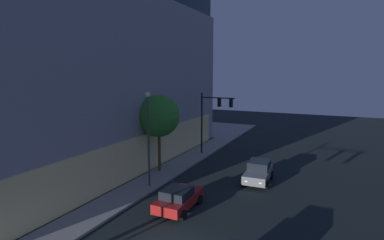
# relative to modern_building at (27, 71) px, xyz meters

# --- Properties ---
(modern_building) EXTENTS (32.60, 31.47, 18.66)m
(modern_building) POSITION_rel_modern_building_xyz_m (0.00, 0.00, 0.00)
(modern_building) COLOR #4C4C51
(modern_building) RESTS_ON ground
(traffic_light_far_corner) EXTENTS (0.36, 3.85, 6.77)m
(traffic_light_far_corner) POSITION_rel_modern_building_xyz_m (7.84, -18.78, -4.40)
(traffic_light_far_corner) COLOR black
(traffic_light_far_corner) RESTS_ON sidewalk_corner
(street_lamp_sidewalk) EXTENTS (0.44, 0.44, 7.51)m
(street_lamp_sidewalk) POSITION_rel_modern_building_xyz_m (-3.29, -17.71, -4.36)
(street_lamp_sidewalk) COLOR #434343
(street_lamp_sidewalk) RESTS_ON sidewalk_corner
(sidewalk_tree) EXTENTS (3.80, 3.80, 6.99)m
(sidewalk_tree) POSITION_rel_modern_building_xyz_m (0.45, -16.40, -4.04)
(sidewalk_tree) COLOR brown
(sidewalk_tree) RESTS_ON sidewalk_corner
(car_red) EXTENTS (4.24, 2.17, 1.53)m
(car_red) POSITION_rel_modern_building_xyz_m (-5.84, -21.69, -8.49)
(car_red) COLOR maroon
(car_red) RESTS_ON ground
(car_grey) EXTENTS (4.29, 2.24, 1.76)m
(car_grey) POSITION_rel_modern_building_xyz_m (1.69, -25.31, -8.38)
(car_grey) COLOR slate
(car_grey) RESTS_ON ground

